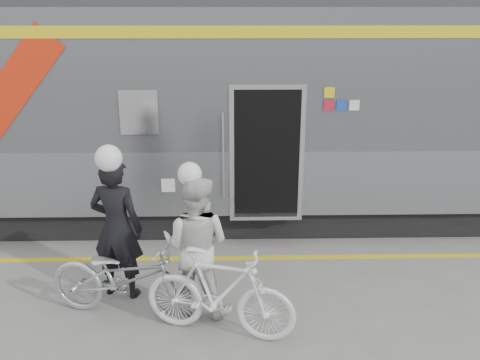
{
  "coord_description": "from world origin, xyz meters",
  "views": [
    {
      "loc": [
        0.48,
        -5.13,
        3.76
      ],
      "look_at": [
        0.63,
        1.6,
        1.5
      ],
      "focal_mm": 38.0,
      "sensor_mm": 36.0,
      "label": 1
    }
  ],
  "objects_px": {
    "bicycle_right": "(219,293)",
    "man": "(117,228)",
    "bicycle_left": "(126,278)",
    "woman": "(196,245)"
  },
  "relations": [
    {
      "from": "bicycle_right",
      "to": "man",
      "type": "bearing_deg",
      "value": 71.77
    },
    {
      "from": "man",
      "to": "bicycle_left",
      "type": "relative_size",
      "value": 0.95
    },
    {
      "from": "bicycle_left",
      "to": "bicycle_right",
      "type": "bearing_deg",
      "value": -94.45
    },
    {
      "from": "man",
      "to": "woman",
      "type": "bearing_deg",
      "value": 173.94
    },
    {
      "from": "man",
      "to": "woman",
      "type": "xyz_separation_m",
      "value": [
        1.08,
        -0.4,
        -0.07
      ]
    },
    {
      "from": "bicycle_left",
      "to": "woman",
      "type": "relative_size",
      "value": 1.12
    },
    {
      "from": "bicycle_left",
      "to": "bicycle_right",
      "type": "distance_m",
      "value": 1.25
    },
    {
      "from": "woman",
      "to": "bicycle_right",
      "type": "distance_m",
      "value": 0.72
    },
    {
      "from": "man",
      "to": "bicycle_right",
      "type": "bearing_deg",
      "value": 159.8
    },
    {
      "from": "woman",
      "to": "man",
      "type": "bearing_deg",
      "value": -4.09
    }
  ]
}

